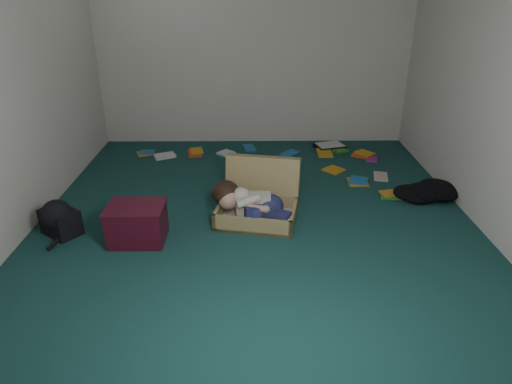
{
  "coord_description": "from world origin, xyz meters",
  "views": [
    {
      "loc": [
        -0.04,
        -3.73,
        2.03
      ],
      "look_at": [
        0.0,
        -0.15,
        0.35
      ],
      "focal_mm": 32.0,
      "sensor_mm": 36.0,
      "label": 1
    }
  ],
  "objects": [
    {
      "name": "floor",
      "position": [
        0.0,
        0.0,
        0.0
      ],
      "size": [
        4.5,
        4.5,
        0.0
      ],
      "primitive_type": "plane",
      "color": "#17423F",
      "rests_on": "ground"
    },
    {
      "name": "wall_back",
      "position": [
        0.0,
        2.25,
        1.3
      ],
      "size": [
        4.5,
        0.0,
        4.5
      ],
      "primitive_type": "plane",
      "rotation": [
        1.57,
        0.0,
        0.0
      ],
      "color": "white",
      "rests_on": "ground"
    },
    {
      "name": "wall_front",
      "position": [
        0.0,
        -2.25,
        1.3
      ],
      "size": [
        4.5,
        0.0,
        4.5
      ],
      "primitive_type": "plane",
      "rotation": [
        -1.57,
        0.0,
        0.0
      ],
      "color": "white",
      "rests_on": "ground"
    },
    {
      "name": "wall_left",
      "position": [
        -2.0,
        0.0,
        1.3
      ],
      "size": [
        0.0,
        4.5,
        4.5
      ],
      "primitive_type": "plane",
      "rotation": [
        1.57,
        0.0,
        1.57
      ],
      "color": "white",
      "rests_on": "ground"
    },
    {
      "name": "wall_right",
      "position": [
        2.0,
        0.0,
        1.3
      ],
      "size": [
        0.0,
        4.5,
        4.5
      ],
      "primitive_type": "plane",
      "rotation": [
        1.57,
        0.0,
        -1.57
      ],
      "color": "white",
      "rests_on": "ground"
    },
    {
      "name": "suitcase",
      "position": [
        0.03,
        0.1,
        0.16
      ],
      "size": [
        0.82,
        0.81,
        0.52
      ],
      "rotation": [
        0.0,
        0.0,
        -0.19
      ],
      "color": "tan",
      "rests_on": "floor"
    },
    {
      "name": "person",
      "position": [
        -0.05,
        -0.07,
        0.2
      ],
      "size": [
        0.74,
        0.47,
        0.32
      ],
      "rotation": [
        0.0,
        0.0,
        -0.19
      ],
      "color": "beige",
      "rests_on": "suitcase"
    },
    {
      "name": "maroon_bin",
      "position": [
        -1.0,
        -0.36,
        0.16
      ],
      "size": [
        0.48,
        0.38,
        0.33
      ],
      "rotation": [
        0.0,
        0.0,
        -0.01
      ],
      "color": "#400D1D",
      "rests_on": "floor"
    },
    {
      "name": "backpack",
      "position": [
        -1.7,
        -0.24,
        0.12
      ],
      "size": [
        0.52,
        0.5,
        0.24
      ],
      "primitive_type": null,
      "rotation": [
        0.0,
        0.0,
        -0.65
      ],
      "color": "black",
      "rests_on": "floor"
    },
    {
      "name": "clothing_pile",
      "position": [
        1.7,
        0.44,
        0.07
      ],
      "size": [
        0.54,
        0.47,
        0.15
      ],
      "primitive_type": null,
      "rotation": [
        0.0,
        0.0,
        -0.22
      ],
      "color": "black",
      "rests_on": "floor"
    },
    {
      "name": "paper_tray",
      "position": [
        1.0,
        1.95,
        0.03
      ],
      "size": [
        0.43,
        0.37,
        0.05
      ],
      "rotation": [
        0.0,
        0.0,
        0.29
      ],
      "color": "black",
      "rests_on": "floor"
    },
    {
      "name": "book_scatter",
      "position": [
        0.46,
        1.48,
        0.01
      ],
      "size": [
        3.08,
        1.75,
        0.02
      ],
      "color": "orange",
      "rests_on": "floor"
    }
  ]
}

